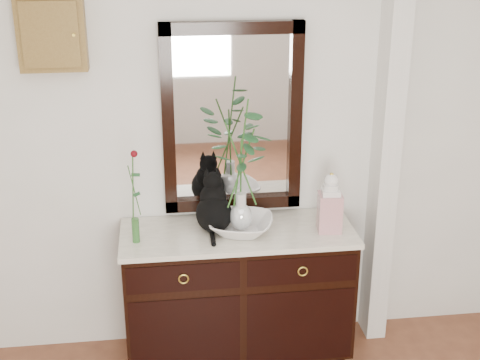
{
  "coord_description": "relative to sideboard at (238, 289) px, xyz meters",
  "views": [
    {
      "loc": [
        -0.32,
        -1.67,
        2.5
      ],
      "look_at": [
        0.1,
        1.63,
        1.2
      ],
      "focal_mm": 50.0,
      "sensor_mm": 36.0,
      "label": 1
    }
  ],
  "objects": [
    {
      "name": "wall_back",
      "position": [
        -0.1,
        0.25,
        0.88
      ],
      "size": [
        3.6,
        0.04,
        2.7
      ],
      "primitive_type": "cube",
      "color": "silver",
      "rests_on": "ground"
    },
    {
      "name": "pilaster",
      "position": [
        0.9,
        0.17,
        0.88
      ],
      "size": [
        0.12,
        0.2,
        2.7
      ],
      "primitive_type": "cube",
      "color": "silver",
      "rests_on": "ground"
    },
    {
      "name": "sideboard",
      "position": [
        0.0,
        0.0,
        0.0
      ],
      "size": [
        1.33,
        0.52,
        0.82
      ],
      "color": "black",
      "rests_on": "ground"
    },
    {
      "name": "wall_mirror",
      "position": [
        -0.0,
        0.24,
        0.97
      ],
      "size": [
        0.8,
        0.06,
        1.1
      ],
      "color": "black",
      "rests_on": "wall_back"
    },
    {
      "name": "key_cabinet",
      "position": [
        -0.95,
        0.21,
        1.48
      ],
      "size": [
        0.35,
        0.1,
        0.4
      ],
      "primitive_type": "cube",
      "color": "brown",
      "rests_on": "wall_back"
    },
    {
      "name": "cat",
      "position": [
        -0.13,
        0.04,
        0.54
      ],
      "size": [
        0.24,
        0.29,
        0.33
      ],
      "primitive_type": null,
      "rotation": [
        0.0,
        0.0,
        -0.02
      ],
      "color": "black",
      "rests_on": "sideboard"
    },
    {
      "name": "lotus_bowl",
      "position": [
        0.02,
        -0.02,
        0.42
      ],
      "size": [
        0.44,
        0.44,
        0.09
      ],
      "primitive_type": "imported",
      "rotation": [
        0.0,
        0.0,
        -0.26
      ],
      "color": "silver",
      "rests_on": "sideboard"
    },
    {
      "name": "vase_branches",
      "position": [
        0.02,
        -0.02,
        0.78
      ],
      "size": [
        0.46,
        0.46,
        0.77
      ],
      "primitive_type": null,
      "rotation": [
        0.0,
        0.0,
        0.32
      ],
      "color": "silver",
      "rests_on": "lotus_bowl"
    },
    {
      "name": "bud_vase_rose",
      "position": [
        -0.57,
        -0.07,
        0.65
      ],
      "size": [
        0.08,
        0.08,
        0.54
      ],
      "primitive_type": null,
      "rotation": [
        0.0,
        0.0,
        0.35
      ],
      "color": "#31662C",
      "rests_on": "sideboard"
    },
    {
      "name": "ginger_jar",
      "position": [
        0.52,
        -0.05,
        0.55
      ],
      "size": [
        0.14,
        0.14,
        0.35
      ],
      "primitive_type": null,
      "rotation": [
        0.0,
        0.0,
        -0.11
      ],
      "color": "white",
      "rests_on": "sideboard"
    }
  ]
}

